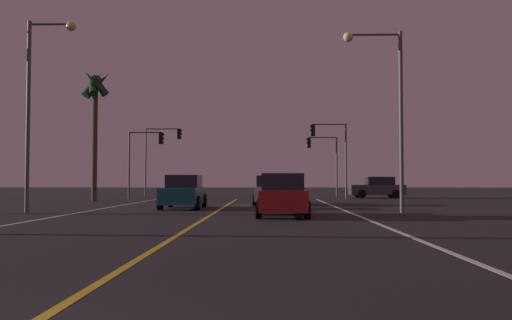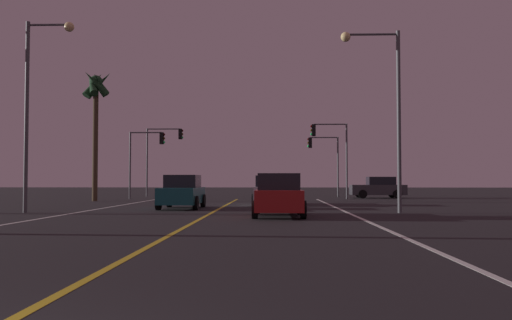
{
  "view_description": "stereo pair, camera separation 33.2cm",
  "coord_description": "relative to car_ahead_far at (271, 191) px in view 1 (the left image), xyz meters",
  "views": [
    {
      "loc": [
        2.36,
        -3.43,
        1.44
      ],
      "look_at": [
        1.56,
        31.97,
        2.78
      ],
      "focal_mm": 37.31,
      "sensor_mm": 36.0,
      "label": 1
    },
    {
      "loc": [
        2.69,
        -3.43,
        1.44
      ],
      "look_at": [
        1.56,
        31.97,
        2.78
      ],
      "focal_mm": 37.31,
      "sensor_mm": 36.0,
      "label": 2
    }
  ],
  "objects": [
    {
      "name": "traffic_light_far_right",
      "position": [
        4.51,
        14.89,
        3.01
      ],
      "size": [
        2.7,
        0.36,
        5.17
      ],
      "rotation": [
        0.0,
        0.0,
        3.14
      ],
      "color": "#4C4C51",
      "rests_on": "ground"
    },
    {
      "name": "car_oncoming",
      "position": [
        -4.43,
        -4.22,
        0.0
      ],
      "size": [
        2.02,
        4.3,
        1.7
      ],
      "rotation": [
        0.0,
        0.0,
        -1.57
      ],
      "color": "black",
      "rests_on": "ground"
    },
    {
      "name": "traffic_light_near_right",
      "position": [
        4.5,
        9.39,
        3.4
      ],
      "size": [
        2.82,
        0.36,
        5.73
      ],
      "rotation": [
        0.0,
        0.0,
        3.14
      ],
      "color": "#4C4C51",
      "rests_on": "ground"
    },
    {
      "name": "car_lead_same_lane",
      "position": [
        0.41,
        -9.93,
        0.0
      ],
      "size": [
        2.02,
        4.3,
        1.7
      ],
      "rotation": [
        0.0,
        0.0,
        1.57
      ],
      "color": "black",
      "rests_on": "ground"
    },
    {
      "name": "street_lamp_left_mid",
      "position": [
        -10.3,
        -7.9,
        4.54
      ],
      "size": [
        2.18,
        0.44,
        8.52
      ],
      "color": "#4C4C51",
      "rests_on": "ground"
    },
    {
      "name": "street_lamp_right_far",
      "position": [
        5.13,
        -7.52,
        4.32
      ],
      "size": [
        2.62,
        0.44,
        8.06
      ],
      "rotation": [
        0.0,
        0.0,
        3.14
      ],
      "color": "#4C4C51",
      "rests_on": "ground"
    },
    {
      "name": "palm_tree_left_far",
      "position": [
        -12.02,
        4.96,
        6.43
      ],
      "size": [
        2.24,
        2.14,
        9.06
      ],
      "color": "#473826",
      "rests_on": "ground"
    },
    {
      "name": "car_ahead_far",
      "position": [
        0.0,
        0.0,
        0.0
      ],
      "size": [
        2.02,
        4.3,
        1.7
      ],
      "rotation": [
        0.0,
        0.0,
        1.57
      ],
      "color": "black",
      "rests_on": "ground"
    },
    {
      "name": "lane_edge_left",
      "position": [
        -8.5,
        -12.36,
        -0.82
      ],
      "size": [
        0.16,
        42.51,
        0.01
      ],
      "primitive_type": "cube",
      "color": "silver",
      "rests_on": "ground"
    },
    {
      "name": "lane_center_divider",
      "position": [
        -2.51,
        -12.36,
        -0.82
      ],
      "size": [
        0.16,
        42.51,
        0.01
      ],
      "primitive_type": "cube",
      "color": "gold",
      "rests_on": "ground"
    },
    {
      "name": "lane_edge_right",
      "position": [
        3.48,
        -12.36,
        -0.82
      ],
      "size": [
        0.16,
        42.51,
        0.01
      ],
      "primitive_type": "cube",
      "color": "silver",
      "rests_on": "ground"
    },
    {
      "name": "traffic_light_near_left",
      "position": [
        -9.49,
        9.39,
        3.0
      ],
      "size": [
        2.77,
        0.36,
        5.14
      ],
      "color": "#4C4C51",
      "rests_on": "ground"
    },
    {
      "name": "traffic_light_far_left",
      "position": [
        -9.34,
        14.89,
        3.57
      ],
      "size": [
        3.24,
        0.36,
        5.95
      ],
      "color": "#4C4C51",
      "rests_on": "ground"
    },
    {
      "name": "car_crossing_side",
      "position": [
        8.62,
        11.79,
        0.0
      ],
      "size": [
        4.3,
        2.02,
        1.7
      ],
      "rotation": [
        0.0,
        0.0,
        3.14
      ],
      "color": "black",
      "rests_on": "ground"
    }
  ]
}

